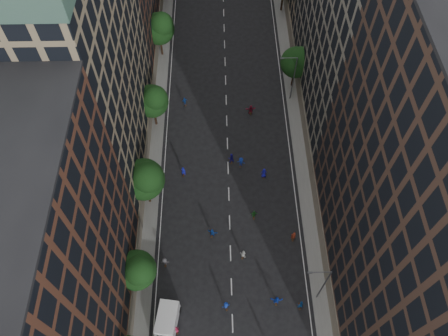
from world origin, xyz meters
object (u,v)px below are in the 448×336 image
Objects in this scene: streetlamp_near at (323,284)px; skater_2 at (300,305)px; streetlamp_far at (293,76)px; cargo_van at (167,324)px.

skater_2 is (-2.06, -1.12, -4.35)m from streetlamp_near.
streetlamp_far is at bearing 90.00° from streetlamp_near.
streetlamp_far is 1.66× the size of cargo_van.
skater_2 is at bearing 16.03° from cargo_van.
streetlamp_near is at bearing -90.00° from streetlamp_far.
streetlamp_near is 33.00m from streetlamp_far.
streetlamp_near reaches higher than cargo_van.
streetlamp_far is at bearing 71.86° from cargo_van.
streetlamp_far reaches higher than cargo_van.
streetlamp_near reaches higher than skater_2.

